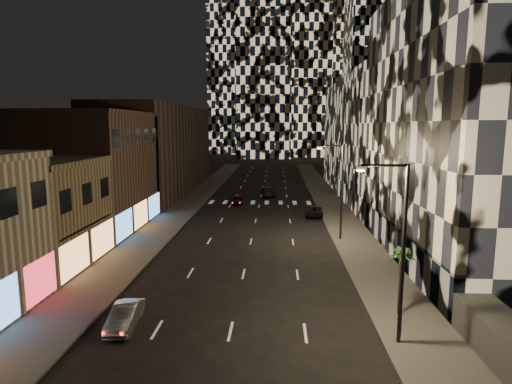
# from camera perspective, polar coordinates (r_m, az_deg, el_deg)

# --- Properties ---
(sidewalk_left) EXTENTS (4.00, 120.00, 0.15)m
(sidewalk_left) POSITION_cam_1_polar(r_m,az_deg,el_deg) (62.62, -8.68, -1.24)
(sidewalk_left) COLOR #47443F
(sidewalk_left) RESTS_ON ground
(sidewalk_right) EXTENTS (4.00, 120.00, 0.15)m
(sidewalk_right) POSITION_cam_1_polar(r_m,az_deg,el_deg) (61.84, 9.81, -1.39)
(sidewalk_right) COLOR #47443F
(sidewalk_right) RESTS_ON ground
(curb_left) EXTENTS (0.20, 120.00, 0.15)m
(curb_left) POSITION_cam_1_polar(r_m,az_deg,el_deg) (62.24, -6.78, -1.26)
(curb_left) COLOR #4C4C47
(curb_left) RESTS_ON ground
(curb_right) EXTENTS (0.20, 120.00, 0.15)m
(curb_right) POSITION_cam_1_polar(r_m,az_deg,el_deg) (61.62, 7.87, -1.38)
(curb_right) COLOR #4C4C47
(curb_right) RESTS_ON ground
(retail_tan) EXTENTS (10.00, 10.00, 8.00)m
(retail_tan) POSITION_cam_1_polar(r_m,az_deg,el_deg) (37.57, -28.42, -2.85)
(retail_tan) COLOR #766547
(retail_tan) RESTS_ON ground
(retail_brown) EXTENTS (10.00, 15.00, 12.00)m
(retail_brown) POSITION_cam_1_polar(r_m,az_deg,el_deg) (48.27, -20.95, 2.41)
(retail_brown) COLOR #4B352A
(retail_brown) RESTS_ON ground
(retail_filler_left) EXTENTS (10.00, 40.00, 14.00)m
(retail_filler_left) POSITION_cam_1_polar(r_m,az_deg,el_deg) (73.15, -12.65, 5.55)
(retail_filler_left) COLOR #4B352A
(retail_filler_left) RESTS_ON ground
(midrise_right) EXTENTS (16.00, 25.00, 22.00)m
(midrise_right) POSITION_cam_1_polar(r_m,az_deg,el_deg) (39.09, 29.84, 7.81)
(midrise_right) COLOR #232326
(midrise_right) RESTS_ON ground
(midrise_base) EXTENTS (0.60, 25.00, 3.00)m
(midrise_base) POSITION_cam_1_polar(r_m,az_deg,el_deg) (37.48, 18.10, -6.16)
(midrise_base) COLOR #383838
(midrise_base) RESTS_ON ground
(plinth_right) EXTENTS (2.00, 8.00, 2.00)m
(plinth_right) POSITION_cam_1_polar(r_m,az_deg,el_deg) (23.43, 30.87, -17.51)
(plinth_right) COLOR #383838
(plinth_right) RESTS_ON ground
(midrise_filler_right) EXTENTS (16.00, 40.00, 18.00)m
(midrise_filler_right) POSITION_cam_1_polar(r_m,az_deg,el_deg) (69.69, 17.55, 6.85)
(midrise_filler_right) COLOR #232326
(midrise_filler_right) RESTS_ON ground
(tower_right_mid) EXTENTS (20.00, 20.00, 100.00)m
(tower_right_mid) POSITION_cam_1_polar(r_m,az_deg,el_deg) (154.06, 16.27, 23.19)
(tower_right_mid) COLOR black
(tower_right_mid) RESTS_ON ground
(tower_center_low) EXTENTS (18.00, 18.00, 95.00)m
(tower_center_low) POSITION_cam_1_polar(r_m,az_deg,el_deg) (154.86, 1.18, 22.49)
(tower_center_low) COLOR black
(tower_center_low) RESTS_ON ground
(streetlight_near) EXTENTS (2.55, 0.25, 9.00)m
(streetlight_near) POSITION_cam_1_polar(r_m,az_deg,el_deg) (21.97, 18.49, -6.29)
(streetlight_near) COLOR black
(streetlight_near) RESTS_ON sidewalk_right
(streetlight_far) EXTENTS (2.55, 0.25, 9.00)m
(streetlight_far) POSITION_cam_1_polar(r_m,az_deg,el_deg) (41.22, 11.06, 0.92)
(streetlight_far) COLOR black
(streetlight_far) RESTS_ON sidewalk_right
(car_silver_parked) EXTENTS (1.53, 3.83, 1.24)m
(car_silver_parked) POSITION_cam_1_polar(r_m,az_deg,el_deg) (25.31, -17.06, -15.57)
(car_silver_parked) COLOR #949499
(car_silver_parked) RESTS_ON ground
(car_dark_midlane) EXTENTS (1.66, 3.89, 1.31)m
(car_dark_midlane) POSITION_cam_1_polar(r_m,az_deg,el_deg) (59.79, -2.49, -1.06)
(car_dark_midlane) COLOR black
(car_dark_midlane) RESTS_ON ground
(car_dark_oncoming) EXTENTS (2.64, 5.36, 1.50)m
(car_dark_oncoming) POSITION_cam_1_polar(r_m,az_deg,el_deg) (67.25, 1.59, 0.13)
(car_dark_oncoming) COLOR black
(car_dark_oncoming) RESTS_ON ground
(car_dark_rightlane) EXTENTS (2.34, 4.50, 1.21)m
(car_dark_rightlane) POSITION_cam_1_polar(r_m,az_deg,el_deg) (52.29, 7.79, -2.62)
(car_dark_rightlane) COLOR black
(car_dark_rightlane) RESTS_ON ground
(palm_tree) EXTENTS (2.01, 1.97, 3.94)m
(palm_tree) POSITION_cam_1_polar(r_m,az_deg,el_deg) (25.92, 18.90, -8.50)
(palm_tree) COLOR #47331E
(palm_tree) RESTS_ON sidewalk_right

